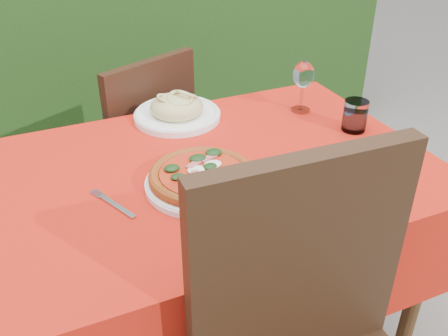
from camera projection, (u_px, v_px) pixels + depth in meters
name	position (u px, v px, depth m)	size (l,w,h in m)	color
dining_table	(211.00, 210.00, 1.49)	(1.26, 0.86, 0.75)	#432C15
chair_far	(140.00, 146.00, 2.01)	(0.52, 0.52, 0.89)	black
pizza_plate	(202.00, 178.00, 1.31)	(0.31, 0.31, 0.06)	white
pasta_plate	(177.00, 110.00, 1.66)	(0.29, 0.29, 0.08)	white
water_glass	(355.00, 117.00, 1.58)	(0.08, 0.08, 0.10)	silver
wine_glass	(303.00, 77.00, 1.67)	(0.07, 0.07, 0.18)	white
fork	(117.00, 206.00, 1.24)	(0.02, 0.19, 0.00)	#B9B9C0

